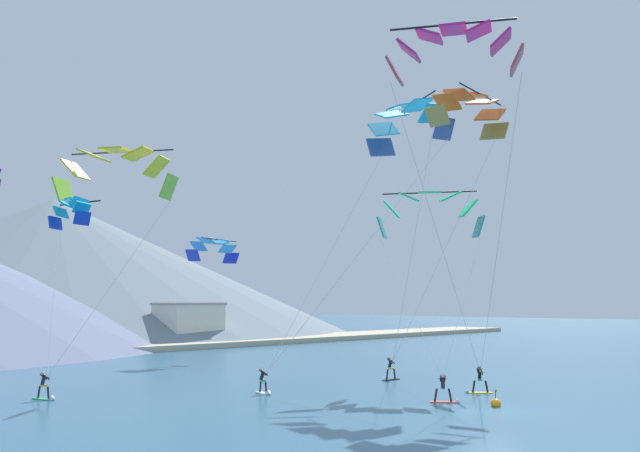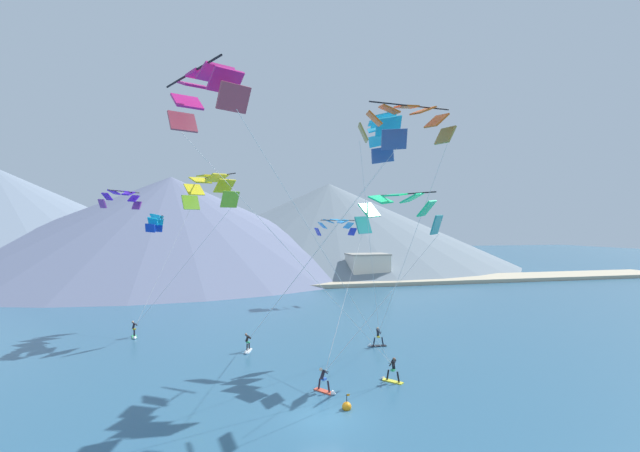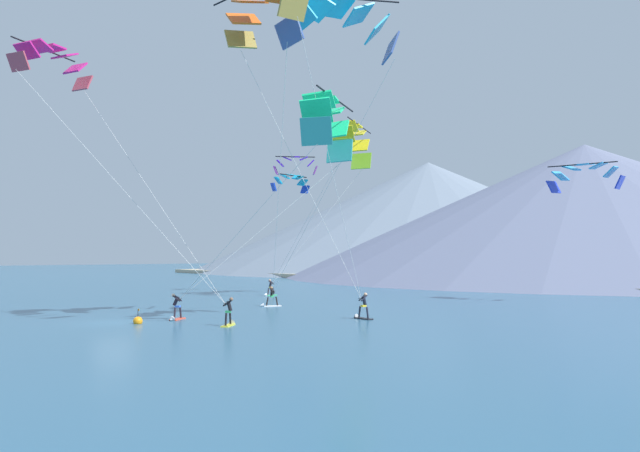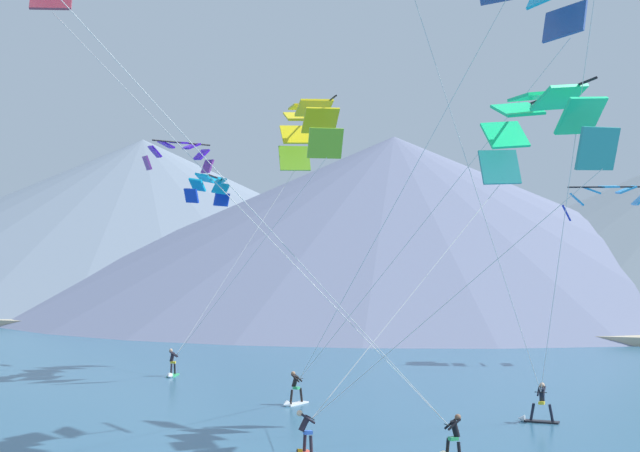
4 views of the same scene
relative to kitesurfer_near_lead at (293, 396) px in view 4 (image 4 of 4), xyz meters
The scene contains 15 objects.
kitesurfer_near_lead is the anchor object (origin of this frame).
kitesurfer_near_trail 11.48m from the kitesurfer_near_lead, ahead, with size 1.77×0.59×1.76m.
kitesurfer_mid_center 12.73m from the kitesurfer_near_lead, 144.89° to the left, with size 0.79×1.79×1.70m.
kitesurfer_far_left 13.17m from the kitesurfer_near_lead, 45.10° to the right, with size 1.44×1.58×1.73m.
kitesurfer_far_right 11.22m from the kitesurfer_near_lead, 66.80° to the right, with size 1.35×1.64×1.71m.
parafoil_kite_mid_center 19.40m from the kitesurfer_near_lead, 106.24° to the left, with size 10.03×8.75×15.34m.
parafoil_kite_far_right 17.37m from the kitesurfer_near_lead, 19.53° to the right, with size 10.57×9.30×12.31m.
parafoil_kite_distant_high_outer 16.36m from the kitesurfer_near_lead, 135.00° to the left, with size 1.66×4.38×1.90m.
parafoil_kite_distant_low_drift 29.14m from the kitesurfer_near_lead, 58.40° to the left, with size 6.35×2.98×2.49m.
parafoil_kite_distant_mid_solo 22.28m from the kitesurfer_near_lead, 135.82° to the left, with size 3.85×4.33×2.06m.
shoreline_strip 40.45m from the kitesurfer_near_lead, 85.08° to the left, with size 180.00×10.00×0.70m, color #BCAD8E.
shore_building_promenade_mid 50.80m from the kitesurfer_near_lead, 120.83° to the left, with size 7.95×6.29×3.88m.
shore_building_quay_east 44.29m from the kitesurfer_near_lead, 105.47° to the left, with size 8.02×6.83×4.43m.
mountain_peak_west_ridge 109.68m from the kitesurfer_near_lead, 123.77° to the left, with size 115.29×115.29×26.85m.
mountain_peak_central_summit 81.76m from the kitesurfer_near_lead, 100.47° to the left, with size 107.77×107.77×23.90m.
Camera 4 is at (11.48, -26.31, 7.03)m, focal length 50.00 mm.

